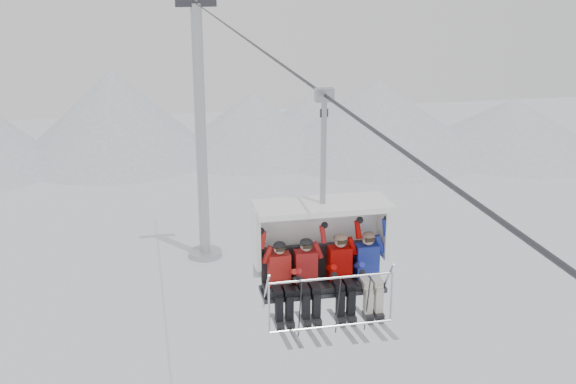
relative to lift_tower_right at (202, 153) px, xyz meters
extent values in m
cone|color=silver|center=(-5.00, 22.00, -2.28)|extent=(16.00, 16.00, 7.00)
cone|color=silver|center=(6.00, 21.00, -3.28)|extent=(14.00, 14.00, 5.00)
cone|color=silver|center=(16.00, 19.00, -2.78)|extent=(18.00, 18.00, 6.00)
cone|color=silver|center=(27.00, 17.00, -3.53)|extent=(16.00, 16.00, 4.50)
cone|color=silver|center=(12.00, 24.00, -3.53)|extent=(12.00, 12.00, 4.50)
cylinder|color=#A4A7AB|center=(0.00, 0.00, 0.87)|extent=(0.56, 0.56, 13.30)
cylinder|color=#A4A7AB|center=(0.00, 0.00, -5.63)|extent=(1.80, 1.80, 0.30)
cube|color=#303036|center=(0.00, 0.00, 7.52)|extent=(2.00, 0.35, 0.35)
cylinder|color=#303036|center=(0.00, -22.00, 7.52)|extent=(0.06, 50.00, 0.06)
cube|color=black|center=(0.00, -25.02, 4.17)|extent=(2.10, 0.55, 0.10)
cube|color=black|center=(0.00, -24.76, 4.53)|extent=(2.10, 0.10, 0.61)
cube|color=#303036|center=(0.00, -25.02, 4.08)|extent=(2.20, 0.60, 0.08)
cube|color=white|center=(0.00, -24.54, 4.91)|extent=(2.34, 0.10, 1.40)
cube|color=white|center=(0.00, -24.94, 5.61)|extent=(2.34, 0.90, 0.10)
cylinder|color=silver|center=(0.00, -25.57, 4.54)|extent=(2.14, 0.04, 0.04)
cylinder|color=silver|center=(0.00, -25.64, 3.67)|extent=(2.14, 0.04, 0.04)
cylinder|color=#94979C|center=(0.00, -24.92, 6.56)|extent=(0.10, 0.10, 1.91)
cube|color=#94979C|center=(0.00, -24.92, 7.52)|extent=(0.30, 0.18, 0.22)
cube|color=red|center=(-0.78, -24.98, 4.53)|extent=(0.38, 0.25, 0.56)
sphere|color=tan|center=(-0.78, -25.02, 4.92)|extent=(0.21, 0.21, 0.21)
cube|color=black|center=(-0.87, -25.42, 4.00)|extent=(0.13, 0.15, 0.45)
cube|color=black|center=(-0.69, -25.42, 4.00)|extent=(0.13, 0.15, 0.45)
cube|color=#A5A7AE|center=(-0.87, -25.52, 3.63)|extent=(0.09, 1.69, 0.26)
cube|color=#A5A7AE|center=(-0.69, -25.52, 3.63)|extent=(0.09, 1.69, 0.26)
cube|color=red|center=(-0.31, -24.98, 4.53)|extent=(0.39, 0.26, 0.57)
sphere|color=tan|center=(-0.31, -25.02, 4.94)|extent=(0.21, 0.21, 0.21)
cube|color=black|center=(-0.40, -25.42, 3.99)|extent=(0.13, 0.15, 0.46)
cube|color=black|center=(-0.21, -25.42, 3.99)|extent=(0.13, 0.15, 0.46)
cube|color=#A5A7AE|center=(-0.40, -25.52, 3.62)|extent=(0.09, 1.69, 0.26)
cube|color=#A5A7AE|center=(-0.21, -25.52, 3.62)|extent=(0.09, 1.69, 0.26)
cube|color=#B90602|center=(0.31, -24.98, 4.55)|extent=(0.40, 0.27, 0.59)
sphere|color=tan|center=(0.31, -25.02, 4.97)|extent=(0.22, 0.22, 0.22)
cube|color=black|center=(0.21, -25.42, 3.98)|extent=(0.13, 0.15, 0.48)
cube|color=black|center=(0.40, -25.42, 3.98)|extent=(0.13, 0.15, 0.48)
cube|color=#A5A7AE|center=(0.21, -25.52, 3.60)|extent=(0.09, 1.69, 0.26)
cube|color=#A5A7AE|center=(0.40, -25.52, 3.60)|extent=(0.09, 1.69, 0.26)
cube|color=#2030A4|center=(0.81, -24.98, 4.55)|extent=(0.40, 0.27, 0.59)
sphere|color=tan|center=(0.81, -25.02, 4.97)|extent=(0.22, 0.22, 0.22)
cube|color=beige|center=(0.71, -25.42, 3.98)|extent=(0.13, 0.15, 0.48)
cube|color=beige|center=(0.90, -25.42, 3.98)|extent=(0.13, 0.15, 0.48)
cube|color=#A5A7AE|center=(0.71, -25.52, 3.60)|extent=(0.09, 1.69, 0.26)
cube|color=#A5A7AE|center=(0.90, -25.52, 3.60)|extent=(0.09, 1.69, 0.26)
camera|label=1|loc=(-2.95, -36.22, 9.67)|focal=45.00mm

